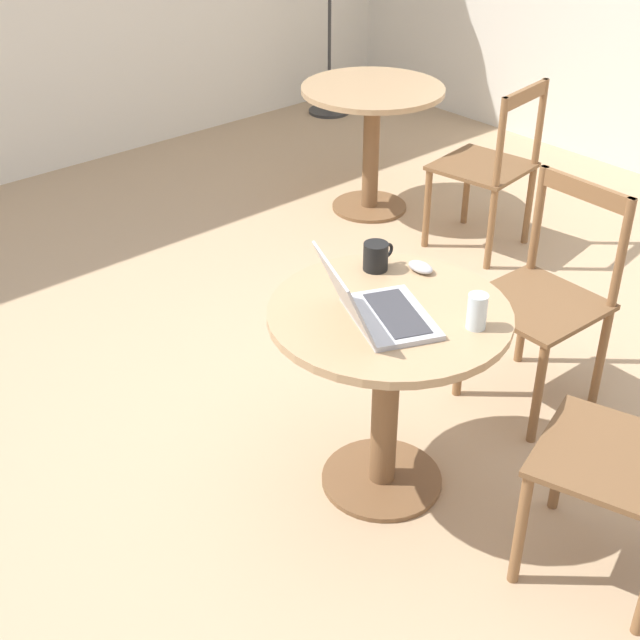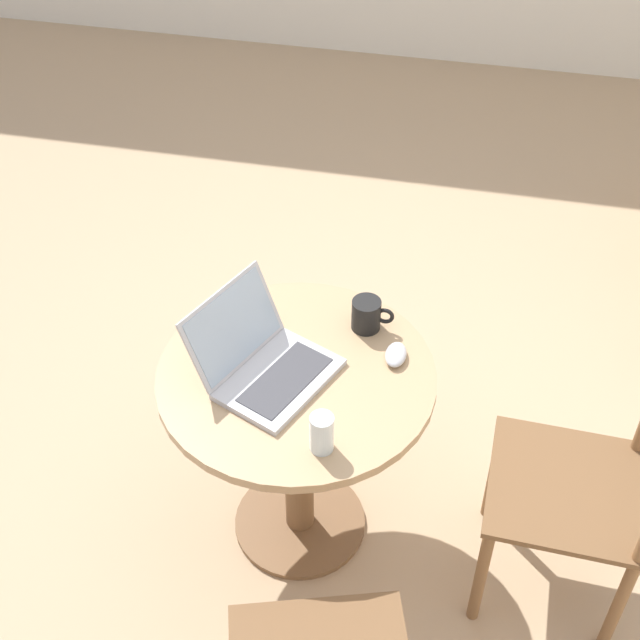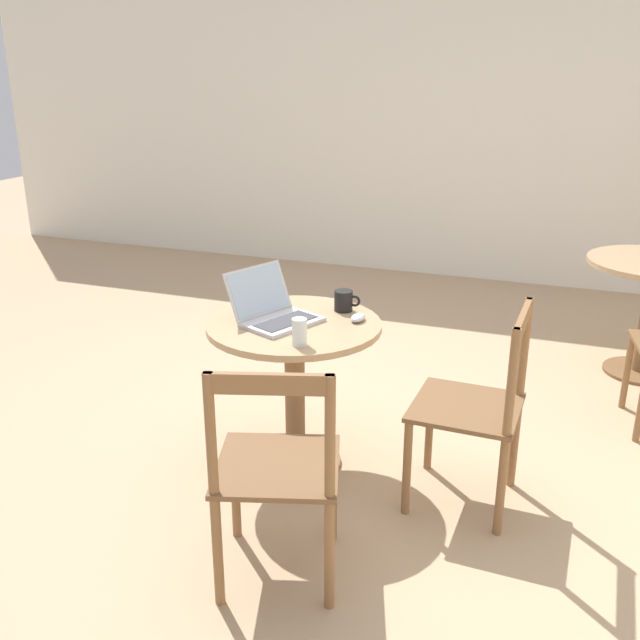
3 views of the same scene
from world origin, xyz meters
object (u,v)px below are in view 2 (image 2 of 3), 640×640
(cafe_table_near, at_px, (297,415))
(mug, at_px, (367,315))
(mouse, at_px, (396,355))
(drinking_glass, at_px, (322,433))
(chair_near_right, at_px, (583,490))
(laptop, at_px, (264,362))

(cafe_table_near, xyz_separation_m, mug, (0.16, 0.23, 0.23))
(mouse, bearing_deg, drinking_glass, -110.79)
(chair_near_right, relative_size, mouse, 8.96)
(mouse, height_order, drinking_glass, drinking_glass)
(drinking_glass, bearing_deg, cafe_table_near, 116.96)
(laptop, bearing_deg, mug, 45.49)
(chair_near_right, height_order, laptop, laptop)
(drinking_glass, bearing_deg, mouse, 69.21)
(laptop, bearing_deg, cafe_table_near, 14.09)
(cafe_table_near, height_order, chair_near_right, chair_near_right)
(mug, bearing_deg, chair_near_right, -20.63)
(mouse, relative_size, drinking_glass, 0.87)
(laptop, relative_size, mug, 3.42)
(chair_near_right, height_order, drinking_glass, chair_near_right)
(chair_near_right, relative_size, drinking_glass, 7.80)
(laptop, xyz_separation_m, mouse, (0.35, 0.14, -0.03))
(mouse, xyz_separation_m, mug, (-0.10, 0.11, 0.03))
(laptop, xyz_separation_m, mug, (0.24, 0.25, 0.00))
(cafe_table_near, relative_size, chair_near_right, 0.88)
(mouse, xyz_separation_m, drinking_glass, (-0.14, -0.36, 0.04))
(cafe_table_near, bearing_deg, mouse, 23.49)
(drinking_glass, bearing_deg, chair_near_right, 17.24)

